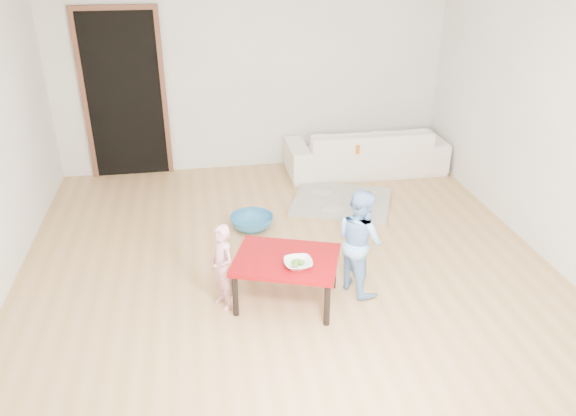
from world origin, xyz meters
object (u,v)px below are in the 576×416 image
object	(u,v)px
basin	(252,222)
child_blue	(360,241)
sofa	(365,149)
child_pink	(222,267)
red_table	(286,279)
bowl	(298,264)

from	to	relation	value
basin	child_blue	bearing A→B (deg)	-57.93
basin	sofa	bearing A→B (deg)	39.58
basin	child_pink	bearing A→B (deg)	-106.10
child_pink	child_blue	size ratio (longest dim) A/B	0.79
child_blue	basin	world-z (taller)	child_blue
red_table	child_blue	world-z (taller)	child_blue
sofa	basin	distance (m)	2.16
child_pink	sofa	bearing A→B (deg)	114.07
bowl	basin	size ratio (longest dim) A/B	0.50
sofa	red_table	size ratio (longest dim) A/B	2.41
child_blue	sofa	bearing A→B (deg)	-41.38
bowl	red_table	bearing A→B (deg)	116.06
red_table	basin	distance (m)	1.37
bowl	child_pink	world-z (taller)	child_pink
bowl	child_blue	xyz separation A→B (m)	(0.58, 0.23, 0.02)
bowl	child_pink	size ratio (longest dim) A/B	0.30
basin	bowl	bearing A→B (deg)	-81.76
sofa	bowl	distance (m)	3.22
basin	red_table	bearing A→B (deg)	-83.86
red_table	basin	xyz separation A→B (m)	(-0.15, 1.36, -0.14)
child_blue	basin	distance (m)	1.56
bowl	child_pink	bearing A→B (deg)	164.57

